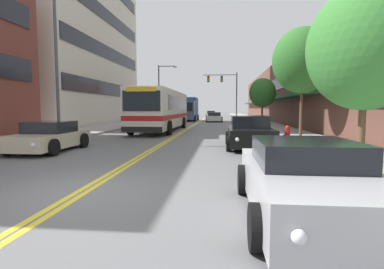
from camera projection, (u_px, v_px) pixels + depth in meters
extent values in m
plane|color=slate|center=(201.00, 121.00, 43.28)|extent=(240.00, 240.00, 0.00)
cube|color=#9E9B96|center=(151.00, 120.00, 44.01)|extent=(3.86, 106.00, 0.12)
cube|color=#9E9B96|center=(253.00, 121.00, 42.54)|extent=(3.86, 106.00, 0.12)
cube|color=yellow|center=(200.00, 121.00, 43.29)|extent=(0.14, 106.00, 0.01)
cube|color=yellow|center=(202.00, 121.00, 43.27)|extent=(0.14, 106.00, 0.01)
cube|color=black|center=(110.00, 89.00, 33.64)|extent=(0.08, 20.38, 1.40)
cube|color=black|center=(109.00, 53.00, 33.29)|extent=(0.08, 20.38, 1.40)
cube|color=black|center=(108.00, 17.00, 32.94)|extent=(0.08, 20.38, 1.40)
cube|color=brown|center=(298.00, 94.00, 41.60)|extent=(8.00, 68.00, 7.56)
cube|color=#1E4C28|center=(265.00, 100.00, 42.13)|extent=(1.10, 61.20, 0.24)
cube|color=black|center=(269.00, 88.00, 41.92)|extent=(0.08, 61.20, 1.40)
cube|color=silver|center=(162.00, 109.00, 24.24)|extent=(2.59, 12.43, 2.81)
cube|color=#B21919|center=(162.00, 116.00, 24.29)|extent=(2.61, 12.45, 0.32)
cube|color=black|center=(163.00, 104.00, 24.82)|extent=(2.62, 9.69, 1.01)
cube|color=black|center=(141.00, 101.00, 18.02)|extent=(2.33, 0.04, 1.23)
cube|color=yellow|center=(141.00, 89.00, 17.95)|extent=(1.86, 0.06, 0.28)
cube|color=black|center=(142.00, 129.00, 18.15)|extent=(2.53, 0.08, 0.32)
cylinder|color=black|center=(131.00, 128.00, 20.30)|extent=(0.30, 1.00, 1.00)
cylinder|color=black|center=(169.00, 128.00, 20.03)|extent=(0.30, 1.00, 1.00)
cylinder|color=black|center=(155.00, 122.00, 27.87)|extent=(0.30, 1.00, 1.00)
cylinder|color=black|center=(183.00, 122.00, 27.61)|extent=(0.30, 1.00, 1.00)
cube|color=beige|center=(48.00, 140.00, 12.68)|extent=(1.86, 4.06, 0.60)
cube|color=black|center=(50.00, 127.00, 12.80)|extent=(1.60, 1.78, 0.47)
cylinder|color=black|center=(7.00, 147.00, 11.54)|extent=(0.22, 0.66, 0.66)
cylinder|color=black|center=(53.00, 147.00, 11.36)|extent=(0.22, 0.66, 0.66)
cylinder|color=black|center=(45.00, 140.00, 14.04)|extent=(0.22, 0.66, 0.66)
cylinder|color=black|center=(84.00, 140.00, 13.85)|extent=(0.22, 0.66, 0.66)
sphere|color=silver|center=(33.00, 145.00, 10.59)|extent=(0.16, 0.16, 0.16)
cube|color=red|center=(59.00, 135.00, 14.77)|extent=(0.18, 0.04, 0.10)
cube|color=red|center=(85.00, 135.00, 14.63)|extent=(0.18, 0.04, 0.10)
cube|color=#B7B7BC|center=(307.00, 187.00, 4.96)|extent=(1.84, 4.15, 0.70)
cube|color=black|center=(305.00, 152.00, 5.07)|extent=(1.58, 1.82, 0.41)
cylinder|color=black|center=(258.00, 227.00, 3.79)|extent=(0.22, 0.62, 0.62)
cylinder|color=black|center=(243.00, 179.00, 6.34)|extent=(0.22, 0.62, 0.62)
cylinder|color=black|center=(336.00, 182.00, 6.15)|extent=(0.22, 0.62, 0.62)
sphere|color=silver|center=(299.00, 237.00, 2.94)|extent=(0.16, 0.16, 0.16)
cube|color=red|center=(253.00, 162.00, 7.08)|extent=(0.18, 0.04, 0.10)
cube|color=red|center=(311.00, 163.00, 6.95)|extent=(0.18, 0.04, 0.10)
cube|color=black|center=(250.00, 136.00, 13.74)|extent=(1.90, 4.14, 0.75)
cube|color=black|center=(250.00, 122.00, 13.85)|extent=(1.64, 1.82, 0.54)
cylinder|color=black|center=(229.00, 144.00, 12.58)|extent=(0.22, 0.66, 0.66)
cylinder|color=black|center=(276.00, 144.00, 12.39)|extent=(0.22, 0.66, 0.66)
cylinder|color=black|center=(228.00, 138.00, 15.13)|extent=(0.22, 0.66, 0.66)
cylinder|color=black|center=(267.00, 138.00, 14.94)|extent=(0.22, 0.66, 0.66)
sphere|color=silver|center=(237.00, 139.00, 11.73)|extent=(0.16, 0.16, 0.16)
sphere|color=silver|center=(272.00, 140.00, 11.60)|extent=(0.16, 0.16, 0.16)
cube|color=red|center=(233.00, 131.00, 15.87)|extent=(0.18, 0.04, 0.10)
cube|color=red|center=(259.00, 132.00, 15.73)|extent=(0.18, 0.04, 0.10)
cube|color=white|center=(214.00, 118.00, 40.02)|extent=(1.91, 4.00, 0.63)
cube|color=black|center=(215.00, 114.00, 40.13)|extent=(1.64, 1.76, 0.47)
cylinder|color=black|center=(207.00, 120.00, 38.90)|extent=(0.22, 0.63, 0.63)
cylinder|color=black|center=(222.00, 120.00, 38.71)|extent=(0.22, 0.63, 0.63)
cylinder|color=black|center=(208.00, 119.00, 41.36)|extent=(0.22, 0.63, 0.63)
cylinder|color=black|center=(222.00, 119.00, 41.17)|extent=(0.22, 0.63, 0.63)
sphere|color=silver|center=(209.00, 118.00, 38.08)|extent=(0.16, 0.16, 0.16)
sphere|color=silver|center=(219.00, 118.00, 37.95)|extent=(0.16, 0.16, 0.16)
cube|color=red|center=(210.00, 117.00, 42.08)|extent=(0.18, 0.04, 0.10)
cube|color=red|center=(220.00, 117.00, 41.94)|extent=(0.18, 0.04, 0.10)
cube|color=#BCAD89|center=(211.00, 115.00, 60.77)|extent=(1.74, 4.76, 0.58)
cube|color=black|center=(211.00, 112.00, 60.91)|extent=(1.50, 2.10, 0.54)
cylinder|color=black|center=(206.00, 116.00, 59.41)|extent=(0.22, 0.63, 0.63)
cylinder|color=black|center=(215.00, 116.00, 59.23)|extent=(0.22, 0.63, 0.63)
cylinder|color=black|center=(207.00, 115.00, 62.34)|extent=(0.22, 0.63, 0.63)
cylinder|color=black|center=(216.00, 115.00, 62.16)|extent=(0.22, 0.63, 0.63)
sphere|color=silver|center=(208.00, 115.00, 58.45)|extent=(0.16, 0.16, 0.16)
sphere|color=silver|center=(214.00, 115.00, 58.33)|extent=(0.16, 0.16, 0.16)
cube|color=red|center=(209.00, 114.00, 63.20)|extent=(0.18, 0.04, 0.10)
cube|color=red|center=(214.00, 114.00, 63.08)|extent=(0.18, 0.04, 0.10)
cube|color=#475675|center=(186.00, 110.00, 40.72)|extent=(2.35, 2.08, 2.58)
cube|color=black|center=(185.00, 107.00, 39.63)|extent=(2.00, 0.04, 1.13)
cube|color=#335699|center=(189.00, 108.00, 44.13)|extent=(2.40, 4.85, 3.10)
cylinder|color=black|center=(177.00, 118.00, 40.94)|extent=(0.28, 0.84, 0.84)
cylinder|color=black|center=(195.00, 118.00, 40.70)|extent=(0.28, 0.84, 0.84)
cylinder|color=black|center=(182.00, 117.00, 45.81)|extent=(0.28, 0.84, 0.84)
cylinder|color=black|center=(198.00, 117.00, 45.58)|extent=(0.28, 0.84, 0.84)
cylinder|color=#47474C|center=(237.00, 96.00, 44.93)|extent=(0.18, 0.18, 7.15)
cylinder|color=#47474C|center=(220.00, 75.00, 44.90)|extent=(5.01, 0.11, 0.11)
cube|color=black|center=(222.00, 79.00, 44.93)|extent=(0.34, 0.26, 0.92)
sphere|color=red|center=(222.00, 77.00, 44.74)|extent=(0.18, 0.18, 0.18)
sphere|color=yellow|center=(222.00, 79.00, 44.77)|extent=(0.18, 0.18, 0.18)
sphere|color=green|center=(222.00, 81.00, 44.79)|extent=(0.18, 0.18, 0.18)
cylinder|color=black|center=(222.00, 75.00, 44.88)|extent=(0.02, 0.02, 0.14)
cube|color=black|center=(208.00, 79.00, 45.12)|extent=(0.34, 0.26, 0.92)
sphere|color=red|center=(208.00, 77.00, 44.94)|extent=(0.18, 0.18, 0.18)
sphere|color=yellow|center=(208.00, 79.00, 44.96)|extent=(0.18, 0.18, 0.18)
sphere|color=green|center=(208.00, 81.00, 44.99)|extent=(0.18, 0.18, 0.18)
cylinder|color=black|center=(208.00, 75.00, 45.08)|extent=(0.02, 0.02, 0.14)
cylinder|color=#47474C|center=(56.00, 53.00, 15.01)|extent=(0.16, 0.16, 9.18)
cylinder|color=#47474C|center=(159.00, 94.00, 39.58)|extent=(0.16, 0.16, 7.45)
cylinder|color=#47474C|center=(167.00, 66.00, 39.16)|extent=(2.16, 0.10, 0.10)
ellipsoid|color=#B2B2B7|center=(175.00, 67.00, 39.07)|extent=(0.56, 0.28, 0.20)
cylinder|color=brown|center=(362.00, 129.00, 9.50)|extent=(0.22, 0.22, 2.07)
ellipsoid|color=#387F33|center=(366.00, 48.00, 9.28)|extent=(3.53, 3.53, 3.88)
cylinder|color=brown|center=(301.00, 112.00, 17.45)|extent=(0.18, 0.18, 2.98)
ellipsoid|color=#2D6B28|center=(303.00, 60.00, 17.19)|extent=(3.43, 3.43, 3.78)
cylinder|color=brown|center=(262.00, 115.00, 28.02)|extent=(0.17, 0.17, 2.09)
ellipsoid|color=#2D6B28|center=(262.00, 93.00, 27.83)|extent=(2.46, 2.46, 2.71)
cylinder|color=red|center=(287.00, 138.00, 13.41)|extent=(0.24, 0.24, 0.76)
sphere|color=red|center=(288.00, 128.00, 13.37)|extent=(0.22, 0.22, 0.22)
cylinder|color=red|center=(284.00, 136.00, 13.42)|extent=(0.08, 0.11, 0.11)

